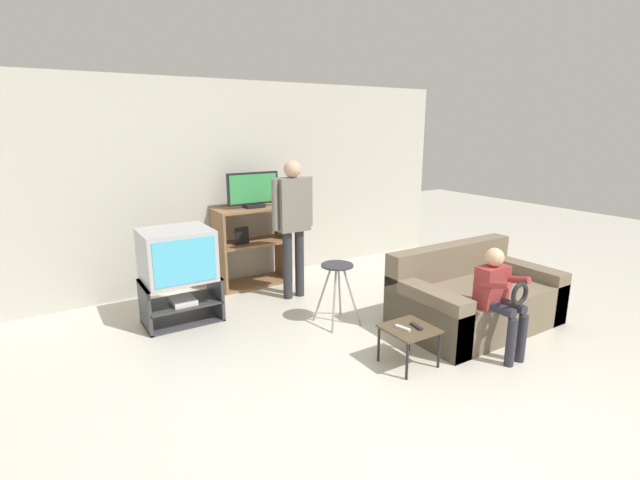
{
  "coord_description": "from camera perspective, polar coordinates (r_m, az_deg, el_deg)",
  "views": [
    {
      "loc": [
        -2.39,
        -1.74,
        2.05
      ],
      "look_at": [
        0.07,
        2.17,
        0.9
      ],
      "focal_mm": 26.0,
      "sensor_mm": 36.0,
      "label": 1
    }
  ],
  "objects": [
    {
      "name": "ground_plane",
      "position": [
        3.59,
        19.12,
        -21.64
      ],
      "size": [
        18.0,
        18.0,
        0.0
      ],
      "primitive_type": "plane",
      "color": "beige"
    },
    {
      "name": "wall_back",
      "position": [
        6.23,
        -9.47,
        6.89
      ],
      "size": [
        6.4,
        0.06,
        2.6
      ],
      "color": "beige",
      "rests_on": "ground_plane"
    },
    {
      "name": "tv_stand",
      "position": [
        5.17,
        -16.66,
        -7.15
      ],
      "size": [
        0.78,
        0.49,
        0.48
      ],
      "color": "#38383D",
      "rests_on": "ground_plane"
    },
    {
      "name": "television_main",
      "position": [
        5.02,
        -17.22,
        -1.73
      ],
      "size": [
        0.69,
        0.62,
        0.53
      ],
      "color": "#B2B2B7",
      "rests_on": "tv_stand"
    },
    {
      "name": "media_shelf",
      "position": [
        6.09,
        -8.35,
        -0.67
      ],
      "size": [
        0.93,
        0.46,
        1.03
      ],
      "color": "#8E6642",
      "rests_on": "ground_plane"
    },
    {
      "name": "television_flat",
      "position": [
        5.95,
        -8.22,
        6.0
      ],
      "size": [
        0.69,
        0.2,
        0.45
      ],
      "color": "black",
      "rests_on": "media_shelf"
    },
    {
      "name": "folding_stool",
      "position": [
        4.83,
        2.12,
        -4.46
      ],
      "size": [
        0.38,
        0.39,
        0.65
      ],
      "color": "#99999E",
      "rests_on": "ground_plane"
    },
    {
      "name": "snack_table",
      "position": [
        4.16,
        10.92,
        -11.1
      ],
      "size": [
        0.41,
        0.41,
        0.35
      ],
      "color": "brown",
      "rests_on": "ground_plane"
    },
    {
      "name": "remote_control_black",
      "position": [
        4.16,
        11.78,
        -10.36
      ],
      "size": [
        0.06,
        0.15,
        0.02
      ],
      "primitive_type": "cube",
      "rotation": [
        0.0,
        0.0,
        -0.16
      ],
      "color": "#232328",
      "rests_on": "snack_table"
    },
    {
      "name": "remote_control_white",
      "position": [
        4.1,
        10.14,
        -10.62
      ],
      "size": [
        0.07,
        0.15,
        0.02
      ],
      "primitive_type": "cube",
      "rotation": [
        0.0,
        0.0,
        0.23
      ],
      "color": "silver",
      "rests_on": "snack_table"
    },
    {
      "name": "couch",
      "position": [
        5.15,
        18.37,
        -6.9
      ],
      "size": [
        1.69,
        0.98,
        0.79
      ],
      "color": "#756651",
      "rests_on": "ground_plane"
    },
    {
      "name": "person_standing_adult",
      "position": [
        5.46,
        -3.36,
        2.98
      ],
      "size": [
        0.53,
        0.2,
        1.66
      ],
      "color": "#2D2D33",
      "rests_on": "ground_plane"
    },
    {
      "name": "person_seated_child",
      "position": [
        4.46,
        21.18,
        -6.11
      ],
      "size": [
        0.33,
        0.43,
        0.99
      ],
      "color": "#2D2D38",
      "rests_on": "ground_plane"
    }
  ]
}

